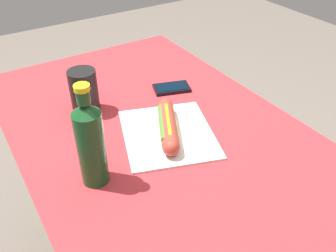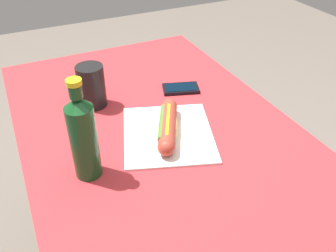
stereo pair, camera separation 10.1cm
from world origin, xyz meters
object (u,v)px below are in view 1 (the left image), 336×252
at_px(soda_bottle, 90,142).
at_px(drinking_cup, 84,91).
at_px(hot_dog, 168,126).
at_px(cell_phone, 172,88).

relative_size(soda_bottle, drinking_cup, 1.94).
xyz_separation_m(hot_dog, cell_phone, (0.21, -0.15, -0.03)).
xyz_separation_m(cell_phone, soda_bottle, (-0.27, 0.39, 0.11)).
relative_size(hot_dog, cell_phone, 1.62).
relative_size(hot_dog, drinking_cup, 1.63).
relative_size(cell_phone, drinking_cup, 1.01).
height_order(hot_dog, cell_phone, hot_dog).
distance_m(hot_dog, cell_phone, 0.26).
bearing_deg(soda_bottle, drinking_cup, -17.81).
height_order(hot_dog, drinking_cup, drinking_cup).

